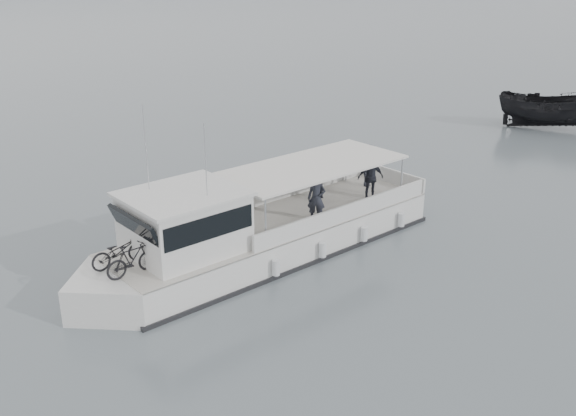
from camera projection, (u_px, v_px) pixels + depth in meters
ground at (271, 260)px, 23.14m from camera, size 1400.00×1400.00×0.00m
tour_boat at (249, 235)px, 22.71m from camera, size 14.87×5.40×6.19m
dark_motorboat at (550, 109)px, 40.67m from camera, size 6.09×6.33×2.47m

